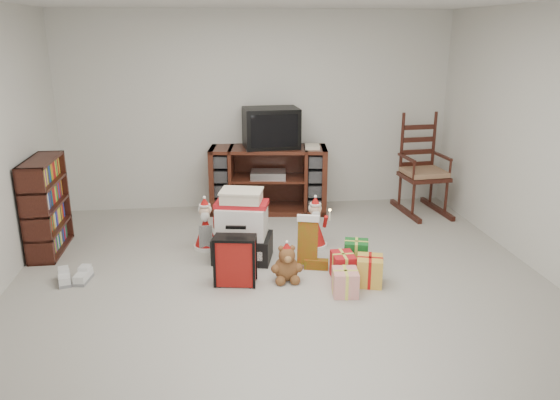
# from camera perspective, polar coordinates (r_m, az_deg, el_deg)

# --- Properties ---
(room) EXTENTS (5.01, 5.01, 2.51)m
(room) POSITION_cam_1_polar(r_m,az_deg,el_deg) (4.64, 0.26, 4.93)
(room) COLOR #A7A399
(room) RESTS_ON ground
(tv_stand) EXTENTS (1.52, 0.70, 0.84)m
(tv_stand) POSITION_cam_1_polar(r_m,az_deg,el_deg) (6.98, -1.21, 2.16)
(tv_stand) COLOR #461E14
(tv_stand) RESTS_ON floor
(bookshelf) EXTENTS (0.27, 0.82, 1.00)m
(bookshelf) POSITION_cam_1_polar(r_m,az_deg,el_deg) (6.17, -23.22, -0.74)
(bookshelf) COLOR #3D1810
(bookshelf) RESTS_ON floor
(rocking_chair) EXTENTS (0.60, 0.91, 1.31)m
(rocking_chair) POSITION_cam_1_polar(r_m,az_deg,el_deg) (7.21, 14.59, 2.30)
(rocking_chair) COLOR #3D1810
(rocking_chair) RESTS_ON floor
(gift_pile) EXTENTS (0.65, 0.54, 0.72)m
(gift_pile) POSITION_cam_1_polar(r_m,az_deg,el_deg) (5.52, -3.97, -3.17)
(gift_pile) COLOR black
(gift_pile) RESTS_ON floor
(red_suitcase) EXTENTS (0.38, 0.25, 0.54)m
(red_suitcase) POSITION_cam_1_polar(r_m,az_deg,el_deg) (5.02, -4.68, -6.31)
(red_suitcase) COLOR maroon
(red_suitcase) RESTS_ON floor
(stocking) EXTENTS (0.27, 0.17, 0.54)m
(stocking) POSITION_cam_1_polar(r_m,az_deg,el_deg) (5.36, 2.92, -4.34)
(stocking) COLOR #0F760D
(stocking) RESTS_ON floor
(teddy_bear) EXTENTS (0.23, 0.20, 0.34)m
(teddy_bear) POSITION_cam_1_polar(r_m,az_deg,el_deg) (5.11, 0.69, -6.84)
(teddy_bear) COLOR brown
(teddy_bear) RESTS_ON floor
(santa_figurine) EXTENTS (0.28, 0.26, 0.57)m
(santa_figurine) POSITION_cam_1_polar(r_m,az_deg,el_deg) (5.88, 3.67, -2.89)
(santa_figurine) COLOR #AE1312
(santa_figurine) RESTS_ON floor
(mrs_claus_figurine) EXTENTS (0.28, 0.26, 0.57)m
(mrs_claus_figurine) POSITION_cam_1_polar(r_m,az_deg,el_deg) (5.88, -7.78, -3.00)
(mrs_claus_figurine) COLOR #AE1312
(mrs_claus_figurine) RESTS_ON floor
(sneaker_pair) EXTENTS (0.33, 0.28, 0.09)m
(sneaker_pair) POSITION_cam_1_polar(r_m,az_deg,el_deg) (5.47, -20.74, -7.58)
(sneaker_pair) COLOR silver
(sneaker_pair) RESTS_ON floor
(gift_cluster) EXTENTS (0.50, 0.76, 0.23)m
(gift_cluster) POSITION_cam_1_polar(r_m,az_deg,el_deg) (5.16, 7.70, -7.21)
(gift_cluster) COLOR #B2141A
(gift_cluster) RESTS_ON floor
(crt_television) EXTENTS (0.70, 0.53, 0.49)m
(crt_television) POSITION_cam_1_polar(r_m,az_deg,el_deg) (6.85, -0.94, 7.55)
(crt_television) COLOR black
(crt_television) RESTS_ON tv_stand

